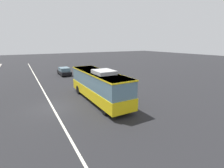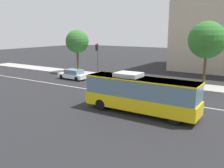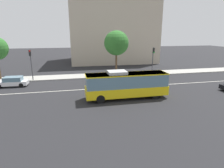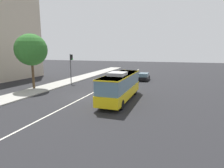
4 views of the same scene
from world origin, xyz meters
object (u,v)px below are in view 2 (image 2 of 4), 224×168
object	(u,v)px
transit_bus	(140,93)
sedan_white	(73,74)
street_tree_kerbside_centre	(77,42)
traffic_light_near_corner	(97,54)
street_tree_kerbside_left	(207,40)

from	to	relation	value
transit_bus	sedan_white	distance (m)	17.58
sedan_white	street_tree_kerbside_centre	bearing A→B (deg)	-54.90
traffic_light_near_corner	street_tree_kerbside_centre	xyz separation A→B (m)	(-5.64, 2.06, 1.71)
transit_bus	street_tree_kerbside_left	size ratio (longest dim) A/B	1.21
transit_bus	traffic_light_near_corner	world-z (taller)	traffic_light_near_corner
sedan_white	traffic_light_near_corner	bearing A→B (deg)	-126.86
sedan_white	traffic_light_near_corner	size ratio (longest dim) A/B	0.88
traffic_light_near_corner	street_tree_kerbside_left	xyz separation A→B (m)	(15.05, 2.77, 2.34)
street_tree_kerbside_left	street_tree_kerbside_centre	xyz separation A→B (m)	(-20.69, -0.70, -0.63)
sedan_white	street_tree_kerbside_left	size ratio (longest dim) A/B	0.55
sedan_white	street_tree_kerbside_centre	distance (m)	7.52
transit_bus	street_tree_kerbside_centre	xyz separation A→B (m)	(-18.53, 13.67, 3.47)
street_tree_kerbside_centre	street_tree_kerbside_left	bearing A→B (deg)	1.95
street_tree_kerbside_left	street_tree_kerbside_centre	size ratio (longest dim) A/B	1.14
sedan_white	traffic_light_near_corner	xyz separation A→B (m)	(2.36, 2.94, 2.84)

